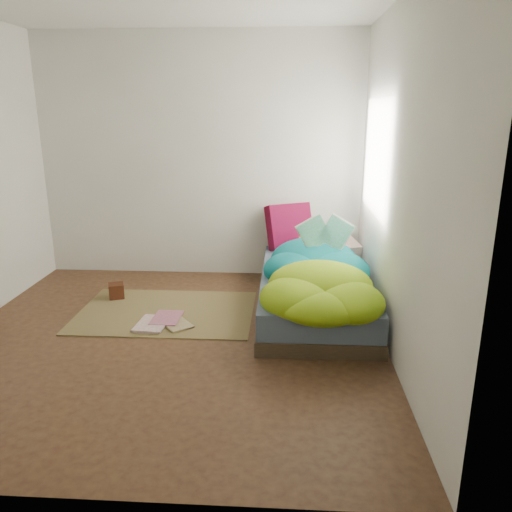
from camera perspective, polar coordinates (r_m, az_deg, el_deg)
The scene contains 12 objects.
ground at distance 4.20m, azimuth -9.94°, elevation -9.34°, with size 3.50×3.50×0.00m, color #3E2317.
room_walls at distance 3.80m, azimuth -10.95°, elevation 13.37°, with size 3.54×3.54×2.62m.
bed at distance 4.70m, azimuth 6.69°, elevation -4.12°, with size 1.00×2.00×0.34m.
duvet at distance 4.38m, azimuth 6.99°, elevation -0.95°, with size 0.96×1.84×0.34m, color #07676D, non-canonical shape.
rug at distance 4.72m, azimuth -10.21°, elevation -6.30°, with size 1.60×1.10×0.01m, color brown.
pillow_floral at distance 5.33m, azimuth 8.42°, elevation 0.99°, with size 0.58×0.36×0.13m, color white.
pillow_magenta at distance 5.44m, azimuth 3.84°, elevation 3.37°, with size 0.49×0.15×0.49m, color #550532.
open_book at distance 4.63m, azimuth 7.99°, elevation 3.84°, with size 0.43×0.09×0.26m, color #2B8634, non-canonical shape.
wooden_box at distance 5.13m, azimuth -15.67°, elevation -3.84°, with size 0.14×0.14×0.14m, color #39190D.
floor_book_a at distance 4.48m, azimuth -13.33°, elevation -7.48°, with size 0.26×0.35×0.03m, color white.
floor_book_b at distance 4.55m, azimuth -11.70°, elevation -6.97°, with size 0.25×0.33×0.03m, color #C57185.
floor_book_c at distance 4.36m, azimuth -10.21°, elevation -8.02°, with size 0.20×0.27×0.02m, color tan.
Camera 1 is at (0.94, -3.67, 1.81)m, focal length 35.00 mm.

